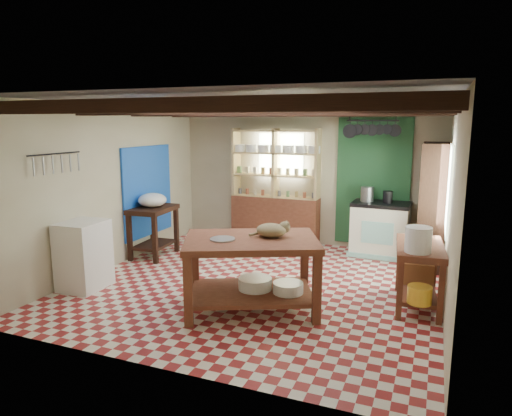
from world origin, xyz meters
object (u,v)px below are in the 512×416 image
at_px(prep_table, 154,232).
at_px(white_cabinet, 84,255).
at_px(stove, 380,229).
at_px(work_table, 251,274).
at_px(right_counter, 418,276).
at_px(cat, 271,230).

xyz_separation_m(prep_table, white_cabinet, (-0.02, -1.68, 0.04)).
bearing_deg(prep_table, white_cabinet, -94.82).
bearing_deg(prep_table, stove, 18.38).
relative_size(work_table, white_cabinet, 1.68).
height_order(right_counter, cat, cat).
bearing_deg(work_table, white_cabinet, 159.68).
bearing_deg(right_counter, cat, -162.11).
bearing_deg(cat, work_table, -178.69).
height_order(work_table, cat, cat).
height_order(stove, cat, cat).
xyz_separation_m(work_table, cat, (0.21, 0.15, 0.54)).
relative_size(white_cabinet, right_counter, 0.85).
height_order(work_table, prep_table, work_table).
bearing_deg(cat, white_cabinet, 152.52).
xyz_separation_m(stove, cat, (-1.00, -2.86, 0.53)).
relative_size(stove, white_cabinet, 1.01).
distance_m(work_table, cat, 0.60).
xyz_separation_m(work_table, right_counter, (1.93, 0.88, -0.06)).
relative_size(stove, cat, 2.53).
relative_size(right_counter, cat, 2.94).
distance_m(stove, prep_table, 3.96).
relative_size(work_table, right_counter, 1.44).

